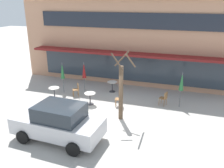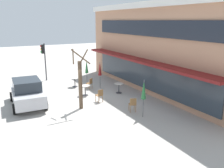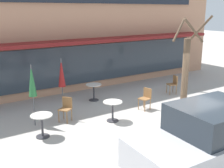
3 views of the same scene
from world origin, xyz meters
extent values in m
plane|color=#ADA8A0|center=(0.00, 0.00, 0.00)|extent=(80.00, 80.00, 0.00)
cube|color=tan|center=(0.00, 10.00, 3.36)|extent=(17.58, 8.00, 6.72)
cube|color=silver|center=(0.00, 5.88, 6.47)|extent=(17.58, 0.24, 0.44)
cube|color=maroon|center=(0.00, 5.45, 2.55)|extent=(14.94, 1.10, 0.16)
cube|color=#1E232D|center=(0.00, 5.94, 4.84)|extent=(14.06, 0.10, 1.10)
cube|color=#2D3842|center=(0.00, 5.94, 1.35)|extent=(14.06, 0.10, 1.90)
cylinder|color=#333338|center=(-3.97, 1.84, 0.01)|extent=(0.44, 0.44, 0.03)
cylinder|color=#333338|center=(-3.97, 1.84, 0.38)|extent=(0.07, 0.07, 0.70)
cylinder|color=silver|center=(-3.97, 1.84, 0.74)|extent=(0.70, 0.70, 0.03)
cylinder|color=#333338|center=(-0.70, 4.21, 0.01)|extent=(0.44, 0.44, 0.03)
cylinder|color=#333338|center=(-0.70, 4.21, 0.38)|extent=(0.07, 0.07, 0.70)
cylinder|color=silver|center=(-0.70, 4.21, 0.74)|extent=(0.70, 0.70, 0.03)
cylinder|color=#333338|center=(-1.33, 1.71, 0.01)|extent=(0.44, 0.44, 0.03)
cylinder|color=#333338|center=(-1.33, 1.71, 0.38)|extent=(0.07, 0.07, 0.70)
cylinder|color=silver|center=(-1.33, 1.71, 0.74)|extent=(0.70, 0.70, 0.03)
cylinder|color=#4C4C51|center=(-3.86, 2.89, 1.10)|extent=(0.04, 0.04, 2.20)
cone|color=#286B38|center=(-3.86, 2.89, 1.65)|extent=(0.28, 0.28, 1.10)
cylinder|color=#4C4C51|center=(4.03, 3.11, 1.10)|extent=(0.04, 0.04, 2.20)
cone|color=#286B38|center=(4.03, 3.11, 1.65)|extent=(0.28, 0.28, 1.10)
cylinder|color=#4C4C51|center=(-2.52, 3.49, 1.10)|extent=(0.04, 0.04, 2.20)
cone|color=maroon|center=(-2.52, 3.49, 1.65)|extent=(0.28, 0.28, 1.10)
cylinder|color=olive|center=(-2.85, 2.41, 0.23)|extent=(0.04, 0.04, 0.45)
cylinder|color=olive|center=(-3.04, 2.69, 0.23)|extent=(0.04, 0.04, 0.45)
cylinder|color=olive|center=(-2.57, 2.60, 0.23)|extent=(0.04, 0.04, 0.45)
cylinder|color=olive|center=(-2.76, 2.88, 0.23)|extent=(0.04, 0.04, 0.45)
cube|color=olive|center=(-2.81, 2.64, 0.47)|extent=(0.56, 0.56, 0.04)
cube|color=olive|center=(-2.66, 2.75, 0.69)|extent=(0.26, 0.35, 0.40)
cylinder|color=olive|center=(0.30, 1.82, 0.23)|extent=(0.04, 0.04, 0.45)
cylinder|color=olive|center=(0.24, 2.15, 0.23)|extent=(0.04, 0.04, 0.45)
cylinder|color=olive|center=(0.63, 1.87, 0.23)|extent=(0.04, 0.04, 0.45)
cylinder|color=olive|center=(0.58, 2.21, 0.23)|extent=(0.04, 0.04, 0.45)
cube|color=olive|center=(0.44, 2.01, 0.47)|extent=(0.46, 0.46, 0.04)
cube|color=olive|center=(0.61, 2.04, 0.69)|extent=(0.11, 0.40, 0.40)
cylinder|color=olive|center=(2.80, 2.93, 0.23)|extent=(0.04, 0.04, 0.45)
cylinder|color=olive|center=(2.90, 3.25, 0.23)|extent=(0.04, 0.04, 0.45)
cylinder|color=olive|center=(3.12, 2.82, 0.23)|extent=(0.04, 0.04, 0.45)
cylinder|color=olive|center=(3.23, 3.15, 0.23)|extent=(0.04, 0.04, 0.45)
cube|color=olive|center=(3.01, 3.04, 0.47)|extent=(0.50, 0.50, 0.04)
cube|color=olive|center=(3.18, 2.98, 0.69)|extent=(0.16, 0.39, 0.40)
cube|color=#B7B7BC|center=(-1.17, -2.38, 0.70)|extent=(4.27, 1.98, 0.76)
cube|color=#232B33|center=(-1.02, -2.39, 1.42)|extent=(2.17, 1.69, 0.68)
cylinder|color=black|center=(-2.51, -3.22, 0.32)|extent=(0.65, 0.25, 0.64)
cylinder|color=black|center=(-2.43, -1.43, 0.32)|extent=(0.65, 0.25, 0.64)
cylinder|color=black|center=(0.09, -3.34, 0.32)|extent=(0.65, 0.25, 0.64)
cylinder|color=black|center=(0.17, -1.54, 0.32)|extent=(0.65, 0.25, 0.64)
cylinder|color=brown|center=(1.03, 0.48, 1.51)|extent=(0.24, 0.24, 3.02)
cylinder|color=brown|center=(1.55, 0.37, 3.36)|extent=(0.30, 1.11, 0.94)
cylinder|color=brown|center=(0.95, 0.82, 3.31)|extent=(0.77, 0.26, 0.85)
cylinder|color=brown|center=(0.92, 0.13, 3.31)|extent=(0.78, 0.32, 0.84)
cylinder|color=#47474C|center=(-7.32, 0.26, 1.70)|extent=(0.12, 0.12, 3.40)
cube|color=black|center=(-7.32, 0.08, 2.90)|extent=(0.26, 0.20, 0.80)
sphere|color=red|center=(-7.32, -0.05, 3.17)|extent=(0.13, 0.13, 0.13)
sphere|color=gold|center=(-7.32, -0.05, 2.91)|extent=(0.13, 0.13, 0.13)
sphere|color=green|center=(-7.32, -0.05, 2.65)|extent=(0.13, 0.13, 0.13)
camera|label=1|loc=(4.30, -10.83, 6.20)|focal=38.00mm
camera|label=2|loc=(14.39, -4.44, 5.38)|focal=38.00mm
camera|label=3|loc=(-6.70, -6.38, 4.01)|focal=45.00mm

